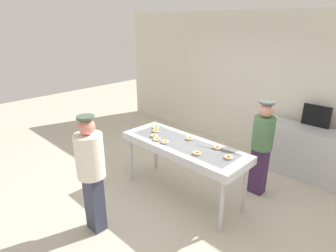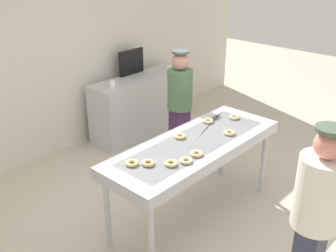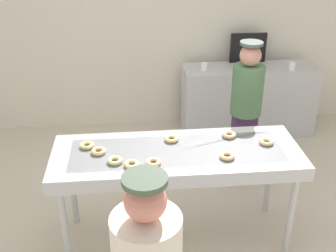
# 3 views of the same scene
# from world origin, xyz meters

# --- Properties ---
(ground_plane) EXTENTS (16.00, 16.00, 0.00)m
(ground_plane) POSITION_xyz_m (0.00, 0.00, 0.00)
(ground_plane) COLOR beige
(back_wall) EXTENTS (8.00, 0.12, 2.89)m
(back_wall) POSITION_xyz_m (0.00, 2.46, 1.45)
(back_wall) COLOR silver
(back_wall) RESTS_ON ground
(fryer_conveyor) EXTENTS (2.08, 0.75, 0.92)m
(fryer_conveyor) POSITION_xyz_m (0.00, 0.00, 0.85)
(fryer_conveyor) COLOR #B7BABF
(fryer_conveyor) RESTS_ON ground
(plain_donut_0) EXTENTS (0.16, 0.16, 0.03)m
(plain_donut_0) POSITION_xyz_m (-0.03, 0.18, 0.94)
(plain_donut_0) COLOR #F3C884
(plain_donut_0) RESTS_ON fryer_conveyor
(plain_donut_1) EXTENTS (0.17, 0.17, 0.03)m
(plain_donut_1) POSITION_xyz_m (-0.51, -0.14, 0.94)
(plain_donut_1) COLOR beige
(plain_donut_1) RESTS_ON fryer_conveyor
(plain_donut_2) EXTENTS (0.17, 0.17, 0.03)m
(plain_donut_2) POSITION_xyz_m (0.49, 0.20, 0.94)
(plain_donut_2) COLOR #F0C48C
(plain_donut_2) RESTS_ON fryer_conveyor
(plain_donut_3) EXTENTS (0.15, 0.15, 0.03)m
(plain_donut_3) POSITION_xyz_m (0.78, 0.05, 0.94)
(plain_donut_3) COLOR beige
(plain_donut_3) RESTS_ON fryer_conveyor
(plain_donut_4) EXTENTS (0.16, 0.16, 0.03)m
(plain_donut_4) POSITION_xyz_m (-0.38, -0.21, 0.94)
(plain_donut_4) COLOR #F4D191
(plain_donut_4) RESTS_ON fryer_conveyor
(plain_donut_5) EXTENTS (0.16, 0.16, 0.03)m
(plain_donut_5) POSITION_xyz_m (-0.21, -0.19, 0.94)
(plain_donut_5) COLOR #F1CD8F
(plain_donut_5) RESTS_ON fryer_conveyor
(plain_donut_6) EXTENTS (0.13, 0.13, 0.03)m
(plain_donut_6) POSITION_xyz_m (-0.65, 0.02, 0.94)
(plain_donut_6) COLOR #F2C686
(plain_donut_6) RESTS_ON fryer_conveyor
(plain_donut_7) EXTENTS (0.17, 0.17, 0.03)m
(plain_donut_7) POSITION_xyz_m (-0.75, 0.13, 0.94)
(plain_donut_7) COLOR #EAD283
(plain_donut_7) RESTS_ON fryer_conveyor
(plain_donut_8) EXTENTS (0.12, 0.12, 0.03)m
(plain_donut_8) POSITION_xyz_m (0.39, -0.15, 0.94)
(plain_donut_8) COLOR #F9CB8A
(plain_donut_8) RESTS_ON fryer_conveyor
(worker_baker) EXTENTS (0.33, 0.33, 1.57)m
(worker_baker) POSITION_xyz_m (0.83, 0.92, 0.88)
(worker_baker) COLOR #3F244C
(worker_baker) RESTS_ON ground
(customer_waiting) EXTENTS (0.36, 0.36, 1.63)m
(customer_waiting) POSITION_xyz_m (-0.32, -1.42, 0.94)
(customer_waiting) COLOR #31364A
(customer_waiting) RESTS_ON ground
(prep_counter) EXTENTS (1.72, 0.52, 0.92)m
(prep_counter) POSITION_xyz_m (1.18, 2.01, 0.46)
(prep_counter) COLOR #B7BABF
(prep_counter) RESTS_ON ground
(paper_cup_0) EXTENTS (0.08, 0.08, 0.10)m
(paper_cup_0) POSITION_xyz_m (0.56, 1.95, 0.97)
(paper_cup_0) COLOR white
(paper_cup_0) RESTS_ON prep_counter
(paper_cup_1) EXTENTS (0.08, 0.08, 0.10)m
(paper_cup_1) POSITION_xyz_m (1.66, 1.86, 0.97)
(paper_cup_1) COLOR white
(paper_cup_1) RESTS_ON prep_counter
(menu_display) EXTENTS (0.47, 0.04, 0.39)m
(menu_display) POSITION_xyz_m (1.18, 2.22, 1.11)
(menu_display) COLOR black
(menu_display) RESTS_ON prep_counter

